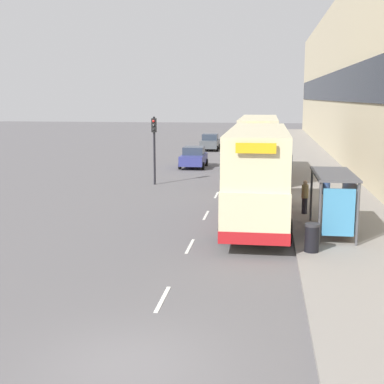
# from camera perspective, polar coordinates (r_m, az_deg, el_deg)

# --- Properties ---
(ground_plane) EXTENTS (220.00, 220.00, 0.00)m
(ground_plane) POSITION_cam_1_polar(r_m,az_deg,el_deg) (12.11, -6.87, -17.99)
(ground_plane) COLOR #5B595B
(pavement) EXTENTS (5.00, 93.00, 0.14)m
(pavement) POSITION_cam_1_polar(r_m,az_deg,el_deg) (49.27, 12.15, 3.33)
(pavement) COLOR gray
(pavement) RESTS_ON ground_plane
(terrace_facade) EXTENTS (3.10, 93.00, 14.81)m
(terrace_facade) POSITION_cam_1_polar(r_m,az_deg,el_deg) (49.44, 17.19, 11.64)
(terrace_facade) COLOR #C6B793
(terrace_facade) RESTS_ON ground_plane
(lane_mark_0) EXTENTS (0.12, 2.00, 0.01)m
(lane_mark_0) POSITION_cam_1_polar(r_m,az_deg,el_deg) (15.57, -3.15, -11.32)
(lane_mark_0) COLOR silver
(lane_mark_0) RESTS_ON ground_plane
(lane_mark_1) EXTENTS (0.12, 2.00, 0.01)m
(lane_mark_1) POSITION_cam_1_polar(r_m,az_deg,el_deg) (20.75, -0.22, -5.80)
(lane_mark_1) COLOR silver
(lane_mark_1) RESTS_ON ground_plane
(lane_mark_2) EXTENTS (0.12, 2.00, 0.01)m
(lane_mark_2) POSITION_cam_1_polar(r_m,az_deg,el_deg) (26.08, 1.50, -2.49)
(lane_mark_2) COLOR silver
(lane_mark_2) RESTS_ON ground_plane
(lane_mark_3) EXTENTS (0.12, 2.00, 0.01)m
(lane_mark_3) POSITION_cam_1_polar(r_m,az_deg,el_deg) (31.48, 2.63, -0.31)
(lane_mark_3) COLOR silver
(lane_mark_3) RESTS_ON ground_plane
(lane_mark_4) EXTENTS (0.12, 2.00, 0.01)m
(lane_mark_4) POSITION_cam_1_polar(r_m,az_deg,el_deg) (36.92, 3.43, 1.23)
(lane_mark_4) COLOR silver
(lane_mark_4) RESTS_ON ground_plane
(lane_mark_5) EXTENTS (0.12, 2.00, 0.01)m
(lane_mark_5) POSITION_cam_1_polar(r_m,az_deg,el_deg) (42.38, 4.02, 2.37)
(lane_mark_5) COLOR silver
(lane_mark_5) RESTS_ON ground_plane
(lane_mark_6) EXTENTS (0.12, 2.00, 0.01)m
(lane_mark_6) POSITION_cam_1_polar(r_m,az_deg,el_deg) (47.87, 4.48, 3.25)
(lane_mark_6) COLOR silver
(lane_mark_6) RESTS_ON ground_plane
(lane_mark_7) EXTENTS (0.12, 2.00, 0.01)m
(lane_mark_7) POSITION_cam_1_polar(r_m,az_deg,el_deg) (53.36, 4.84, 3.95)
(lane_mark_7) COLOR silver
(lane_mark_7) RESTS_ON ground_plane
(bus_shelter) EXTENTS (1.60, 4.20, 2.48)m
(bus_shelter) POSITION_cam_1_polar(r_m,az_deg,el_deg) (22.42, 15.34, -0.06)
(bus_shelter) COLOR #4C4C51
(bus_shelter) RESTS_ON ground_plane
(double_decker_bus_near) EXTENTS (2.85, 10.75, 4.30)m
(double_decker_bus_near) POSITION_cam_1_polar(r_m,az_deg,el_deg) (24.11, 7.00, 1.90)
(double_decker_bus_near) COLOR beige
(double_decker_bus_near) RESTS_ON ground_plane
(double_decker_bus_ahead) EXTENTS (2.85, 11.35, 4.30)m
(double_decker_bus_ahead) POSITION_cam_1_polar(r_m,az_deg,el_deg) (37.88, 7.10, 4.87)
(double_decker_bus_ahead) COLOR beige
(double_decker_bus_ahead) RESTS_ON ground_plane
(car_0) EXTENTS (2.06, 4.03, 1.69)m
(car_0) POSITION_cam_1_polar(r_m,az_deg,el_deg) (43.70, 0.18, 3.73)
(car_0) COLOR navy
(car_0) RESTS_ON ground_plane
(car_1) EXTENTS (2.03, 3.82, 1.76)m
(car_1) POSITION_cam_1_polar(r_m,az_deg,el_deg) (58.04, 1.93, 5.33)
(car_1) COLOR #4C5156
(car_1) RESTS_ON ground_plane
(pedestrian_at_shelter) EXTENTS (0.34, 0.34, 1.72)m
(pedestrian_at_shelter) POSITION_cam_1_polar(r_m,az_deg,el_deg) (22.44, 16.49, -2.33)
(pedestrian_at_shelter) COLOR #23232D
(pedestrian_at_shelter) RESTS_ON ground_plane
(pedestrian_1) EXTENTS (0.32, 0.32, 1.63)m
(pedestrian_1) POSITION_cam_1_polar(r_m,az_deg,el_deg) (26.21, 11.95, -0.49)
(pedestrian_1) COLOR #23232D
(pedestrian_1) RESTS_ON ground_plane
(pedestrian_2) EXTENTS (0.37, 0.37, 1.85)m
(pedestrian_2) POSITION_cam_1_polar(r_m,az_deg,el_deg) (26.90, 14.11, -0.06)
(pedestrian_2) COLOR #23232D
(pedestrian_2) RESTS_ON ground_plane
(litter_bin) EXTENTS (0.55, 0.55, 1.05)m
(litter_bin) POSITION_cam_1_polar(r_m,az_deg,el_deg) (19.90, 12.67, -4.76)
(litter_bin) COLOR black
(litter_bin) RESTS_ON ground_plane
(traffic_light_far_kerb) EXTENTS (0.30, 0.32, 4.44)m
(traffic_light_far_kerb) POSITION_cam_1_polar(r_m,az_deg,el_deg) (34.97, -4.06, 5.67)
(traffic_light_far_kerb) COLOR black
(traffic_light_far_kerb) RESTS_ON ground_plane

